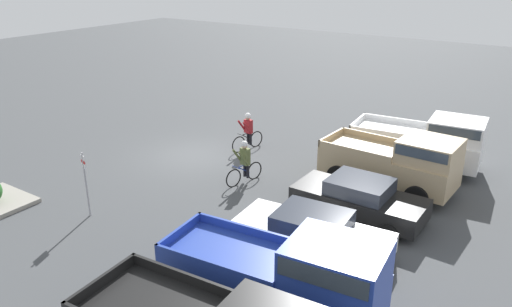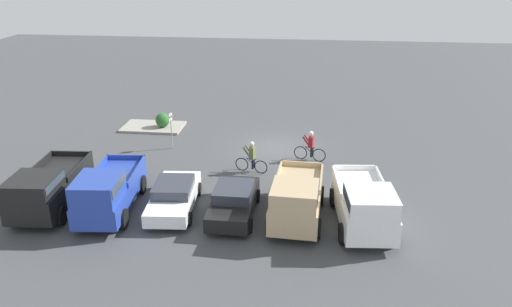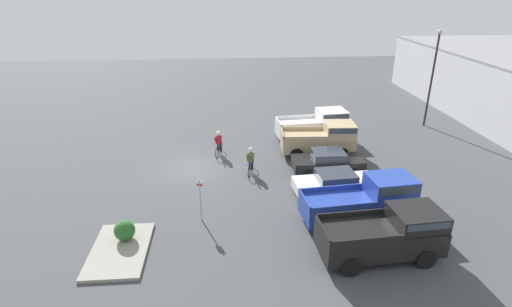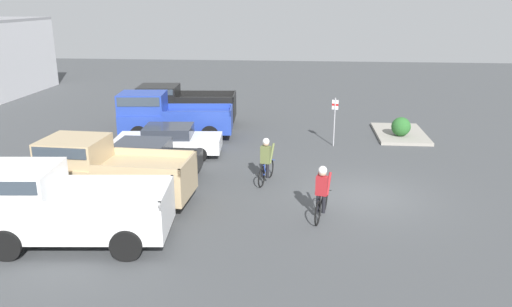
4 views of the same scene
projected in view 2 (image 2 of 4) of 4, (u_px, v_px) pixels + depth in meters
ground_plane at (277, 148)px, 29.95m from camera, size 80.00×80.00×0.00m
pickup_truck_0 at (365, 204)px, 20.86m from camera, size 2.66×5.30×2.25m
pickup_truck_1 at (296, 198)px, 21.34m from camera, size 2.44×5.00×2.25m
sedan_0 at (234, 201)px, 22.12m from camera, size 2.01×4.37×1.41m
sedan_1 at (174, 195)px, 22.68m from camera, size 2.30×4.73×1.33m
pickup_truck_2 at (107, 191)px, 21.99m from camera, size 2.55×5.62×2.29m
pickup_truck_3 at (48, 187)px, 22.40m from camera, size 2.60×5.33×2.16m
cyclist_0 at (252, 156)px, 26.45m from camera, size 1.79×0.56×1.75m
cyclist_1 at (310, 145)px, 27.94m from camera, size 1.80×0.56×1.75m
fire_lane_sign at (171, 126)px, 29.39m from camera, size 0.11×0.29×2.30m
curb_island at (153, 127)px, 33.35m from camera, size 3.96×2.45×0.15m
shrub at (163, 120)px, 32.96m from camera, size 0.94×0.94×0.94m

